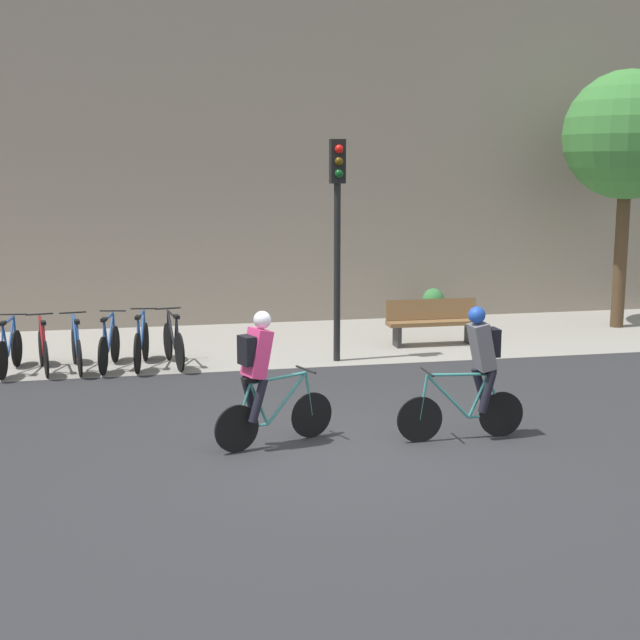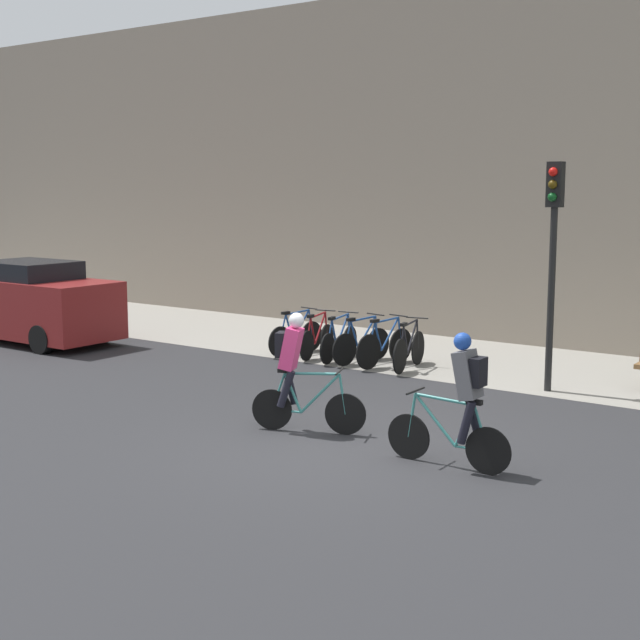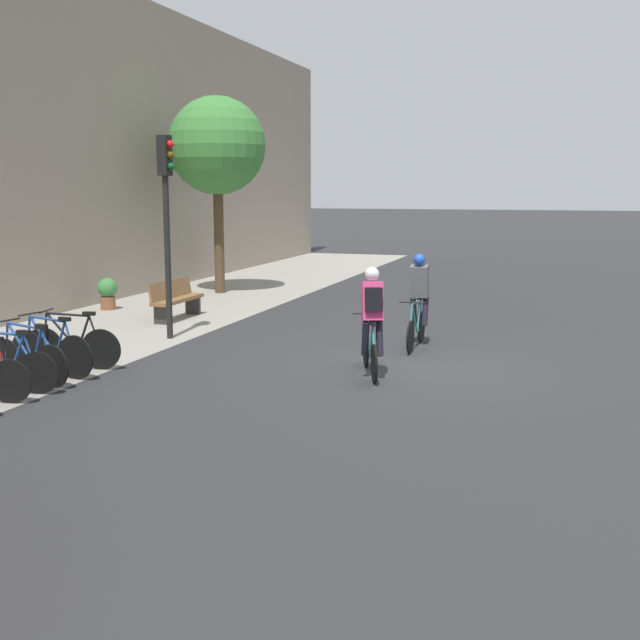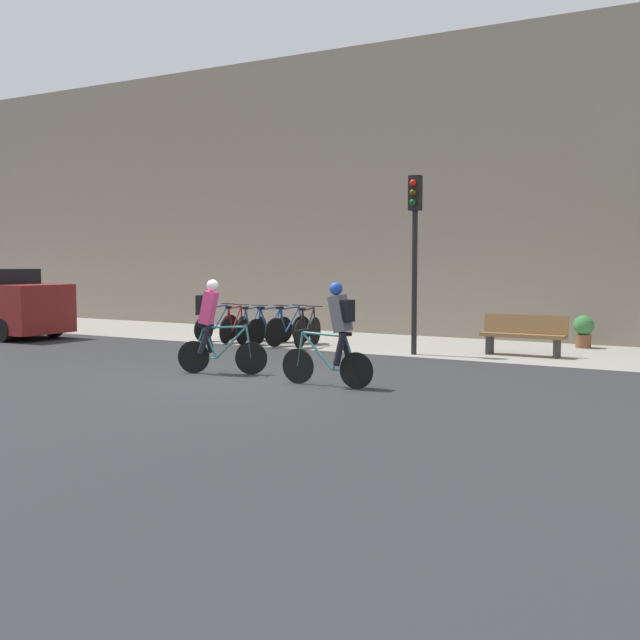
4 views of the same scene
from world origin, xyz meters
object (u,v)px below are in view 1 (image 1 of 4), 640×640
Objects in this scene: parked_bike_1 at (43,349)px; parked_bike_2 at (77,348)px; traffic_light_pole at (337,210)px; bench at (433,321)px; parked_bike_0 at (9,350)px; parked_bike_5 at (174,343)px; cyclist_pink at (261,374)px; parked_bike_3 at (109,346)px; potted_plant at (433,304)px; cyclist_grey at (477,368)px; parked_bike_4 at (141,344)px.

parked_bike_2 is (0.55, -0.00, 0.00)m from parked_bike_1.
bench is at bearing 25.37° from traffic_light_pole.
parked_bike_0 is 2.76m from parked_bike_5.
cyclist_pink reaches higher than parked_bike_2.
parked_bike_2 is 1.03× the size of parked_bike_3.
bench is 2.38× the size of potted_plant.
cyclist_grey is 6.01m from bench.
cyclist_pink is 5.07m from parked_bike_4.
cyclist_grey is at bearing -81.10° from traffic_light_pole.
traffic_light_pole is (3.45, -0.23, 2.30)m from parked_bike_4.
parked_bike_1 reaches higher than potted_plant.
traffic_light_pole is at bearing -2.58° from parked_bike_1.
parked_bike_1 is at bearing -0.06° from parked_bike_0.
cyclist_pink is at bearing -122.07° from potted_plant.
cyclist_pink is 9.32m from potted_plant.
cyclist_grey is at bearing -103.56° from bench.
parked_bike_0 is 7.85m from bench.
cyclist_pink reaches higher than potted_plant.
parked_bike_2 is at bearing -179.85° from parked_bike_3.
parked_bike_4 is (0.55, 0.00, 0.01)m from parked_bike_3.
parked_bike_4 is 5.66m from bench.
parked_bike_5 is 5.12m from bench.
parked_bike_1 is at bearing 177.42° from traffic_light_pole.
cyclist_pink is at bearing -113.58° from traffic_light_pole.
parked_bike_3 is at bearing 133.36° from cyclist_grey.
parked_bike_3 is 0.41× the size of traffic_light_pole.
cyclist_grey is at bearing -54.06° from parked_bike_5.
traffic_light_pole is (2.90, -0.23, 2.31)m from parked_bike_5.
cyclist_pink reaches higher than parked_bike_4.
parked_bike_0 is at bearing -174.21° from bench.
cyclist_pink is 0.94× the size of bench.
parked_bike_0 is 2.20m from parked_bike_4.
parked_bike_0 is at bearing -179.99° from parked_bike_4.
parked_bike_1 is (0.55, -0.00, -0.01)m from parked_bike_0.
cyclist_pink is 1.05× the size of parked_bike_5.
potted_plant is (7.48, 3.06, 0.05)m from parked_bike_2.
traffic_light_pole reaches higher than potted_plant.
parked_bike_2 is at bearing -0.09° from parked_bike_1.
parked_bike_2 reaches higher than potted_plant.
parked_bike_0 is 6.11m from traffic_light_pole.
potted_plant is (8.59, 3.06, 0.05)m from parked_bike_0.
parked_bike_4 is at bearing 0.03° from parked_bike_1.
traffic_light_pole is at bearing -154.63° from bench.
parked_bike_4 is at bearing -171.96° from bench.
parked_bike_4 reaches higher than parked_bike_1.
parked_bike_3 reaches higher than potted_plant.
cyclist_pink is 1.09× the size of parked_bike_0.
potted_plant is at bearing 19.60° from parked_bike_0.
parked_bike_3 is 2.07× the size of potted_plant.
cyclist_pink is at bearing 175.80° from cyclist_grey.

